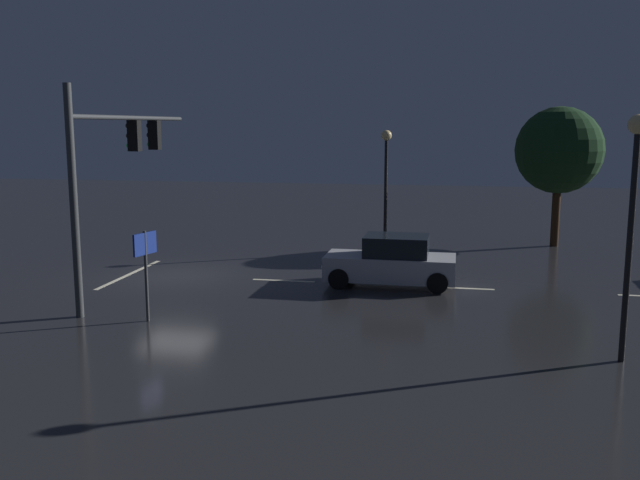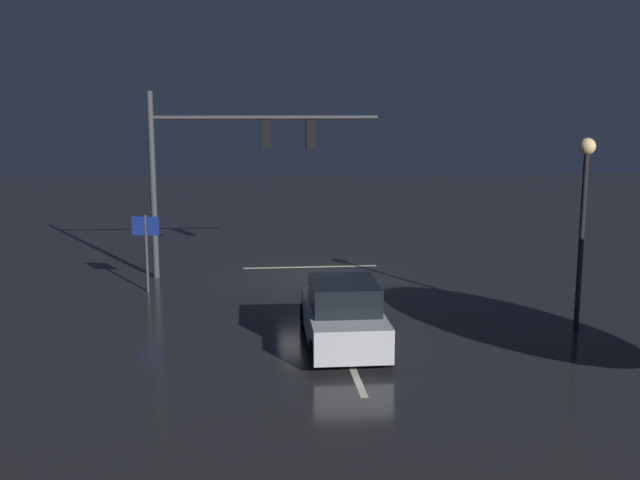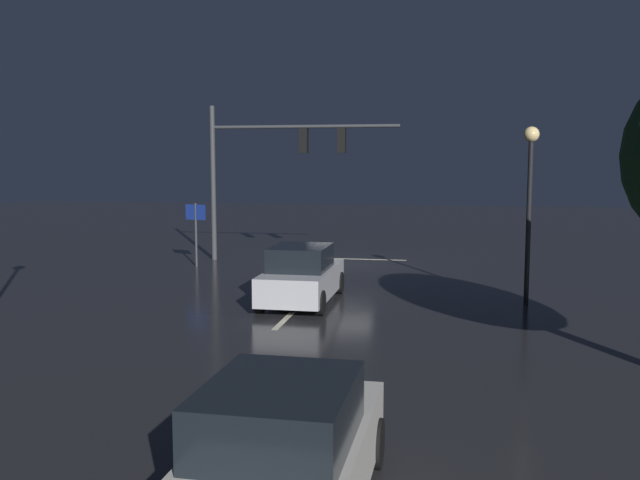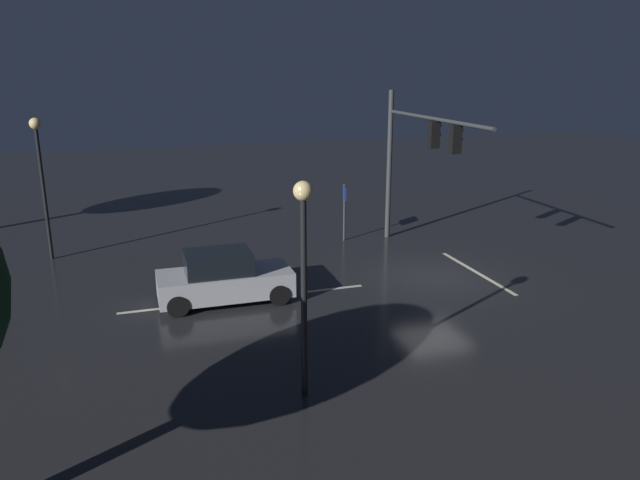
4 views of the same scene
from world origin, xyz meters
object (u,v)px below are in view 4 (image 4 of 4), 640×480
at_px(car_approaching, 224,278).
at_px(street_lamp_left_kerb, 304,250).
at_px(traffic_signal_assembly, 417,147).
at_px(street_lamp_right_kerb, 40,163).
at_px(route_sign, 344,200).

xyz_separation_m(car_approaching, street_lamp_left_kerb, (-6.45, -0.84, 2.78)).
bearing_deg(traffic_signal_assembly, car_approaching, 109.80).
bearing_deg(street_lamp_left_kerb, street_lamp_right_kerb, 26.97).
distance_m(car_approaching, street_lamp_left_kerb, 7.07).
bearing_deg(street_lamp_right_kerb, street_lamp_left_kerb, -153.03).
xyz_separation_m(car_approaching, street_lamp_right_kerb, (6.63, 5.81, 3.04)).
height_order(street_lamp_right_kerb, route_sign, street_lamp_right_kerb).
distance_m(street_lamp_left_kerb, street_lamp_right_kerb, 14.67).
bearing_deg(car_approaching, route_sign, -48.09).
relative_size(street_lamp_right_kerb, route_sign, 2.21).
xyz_separation_m(street_lamp_right_kerb, route_sign, (-1.07, -12.01, -2.03)).
bearing_deg(car_approaching, traffic_signal_assembly, -70.20).
distance_m(traffic_signal_assembly, route_sign, 4.17).
height_order(traffic_signal_assembly, route_sign, traffic_signal_assembly).
bearing_deg(street_lamp_left_kerb, car_approaching, 7.41).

